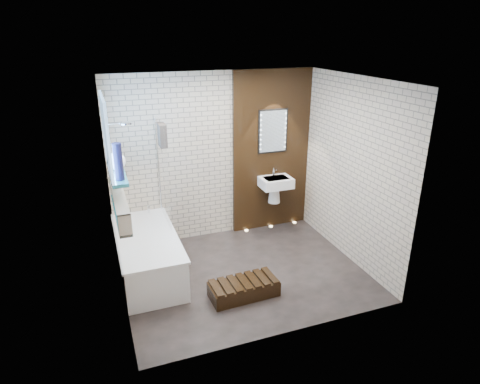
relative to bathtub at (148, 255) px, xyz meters
name	(u,v)px	position (x,y,z in m)	size (l,w,h in m)	color
ground	(244,273)	(1.22, -0.45, -0.29)	(3.20, 3.20, 0.00)	black
room_shell	(244,185)	(1.22, -0.45, 1.01)	(3.24, 3.20, 2.60)	#BDAF96
walnut_panel	(271,152)	(2.17, 0.82, 1.01)	(1.30, 0.06, 2.60)	black
clerestory_window	(108,143)	(-0.34, -0.10, 1.61)	(0.18, 1.00, 0.94)	#7FADE0
display_niche	(120,204)	(-0.31, -0.30, 0.91)	(0.14, 1.30, 0.26)	teal
bathtub	(148,255)	(0.00, 0.00, 0.00)	(0.79, 1.74, 0.70)	white
bath_screen	(163,173)	(0.35, 0.44, 0.99)	(0.01, 0.78, 1.40)	white
towel	(162,135)	(0.35, 0.30, 1.56)	(0.09, 0.23, 0.31)	#2A2421
shower_head	(126,123)	(-0.08, 0.50, 1.71)	(0.18, 0.18, 0.02)	silver
washbasin	(275,186)	(2.17, 0.62, 0.50)	(0.50, 0.36, 0.58)	white
led_mirror	(273,131)	(2.17, 0.78, 1.36)	(0.50, 0.02, 0.70)	black
walnut_step	(244,289)	(1.04, -0.94, -0.20)	(0.86, 0.38, 0.19)	black
niche_bottles	(120,205)	(-0.31, -0.26, 0.89)	(0.07, 0.79, 0.17)	maroon
sill_vases	(117,162)	(-0.28, -0.17, 1.39)	(0.22, 0.54, 0.43)	#141538
floor_uplights	(271,226)	(2.17, 0.75, -0.29)	(0.96, 0.06, 0.01)	#FFD899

